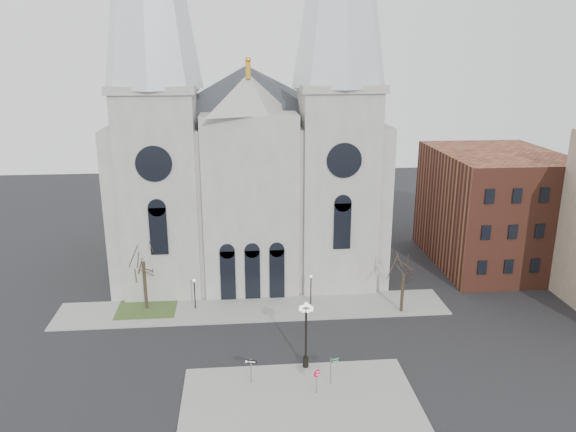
{
  "coord_description": "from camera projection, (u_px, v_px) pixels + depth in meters",
  "views": [
    {
      "loc": [
        -1.23,
        -41.87,
        25.88
      ],
      "look_at": [
        3.28,
        8.0,
        10.9
      ],
      "focal_mm": 35.0,
      "sensor_mm": 36.0,
      "label": 1
    }
  ],
  "objects": [
    {
      "name": "cathedral",
      "position": [
        248.0,
        116.0,
        63.99
      ],
      "size": [
        33.0,
        26.66,
        54.0
      ],
      "color": "gray",
      "rests_on": "ground"
    },
    {
      "name": "ped_lamp_left",
      "position": [
        194.0,
        289.0,
        57.26
      ],
      "size": [
        0.32,
        0.32,
        3.26
      ],
      "color": "black",
      "rests_on": "sidewalk_far"
    },
    {
      "name": "ground",
      "position": [
        258.0,
        367.0,
        47.48
      ],
      "size": [
        160.0,
        160.0,
        0.0
      ],
      "primitive_type": "plane",
      "color": "black",
      "rests_on": "ground"
    },
    {
      "name": "stop_sign",
      "position": [
        316.0,
        375.0,
        43.2
      ],
      "size": [
        0.77,
        0.18,
        2.18
      ],
      "rotation": [
        0.0,
        0.0,
        0.2
      ],
      "color": "slate",
      "rests_on": "sidewalk_near"
    },
    {
      "name": "bg_building_brick",
      "position": [
        494.0,
        208.0,
        69.05
      ],
      "size": [
        14.0,
        18.0,
        14.0
      ],
      "primitive_type": "cube",
      "color": "brown",
      "rests_on": "ground"
    },
    {
      "name": "tree_right",
      "position": [
        404.0,
        272.0,
        56.08
      ],
      "size": [
        3.2,
        3.2,
        6.0
      ],
      "color": "black",
      "rests_on": "ground"
    },
    {
      "name": "one_way_sign",
      "position": [
        251.0,
        366.0,
        44.62
      ],
      "size": [
        0.93,
        0.24,
        2.16
      ],
      "rotation": [
        0.0,
        0.0,
        -0.22
      ],
      "color": "slate",
      "rests_on": "sidewalk_near"
    },
    {
      "name": "sidewalk_near",
      "position": [
        300.0,
        400.0,
        42.94
      ],
      "size": [
        18.0,
        10.0,
        0.14
      ],
      "primitive_type": "cube",
      "color": "gray",
      "rests_on": "ground"
    },
    {
      "name": "globe_lamp",
      "position": [
        306.0,
        327.0,
        46.23
      ],
      "size": [
        1.5,
        1.5,
        5.95
      ],
      "rotation": [
        0.0,
        0.0,
        0.2
      ],
      "color": "black",
      "rests_on": "sidewalk_near"
    },
    {
      "name": "street_name_sign",
      "position": [
        332.0,
        368.0,
        44.58
      ],
      "size": [
        0.71,
        0.26,
        2.28
      ],
      "rotation": [
        0.0,
        0.0,
        0.3
      ],
      "color": "slate",
      "rests_on": "sidewalk_near"
    },
    {
      "name": "sidewalk_far",
      "position": [
        254.0,
        309.0,
        57.95
      ],
      "size": [
        40.0,
        6.0,
        0.14
      ],
      "primitive_type": "cube",
      "color": "gray",
      "rests_on": "ground"
    },
    {
      "name": "grass_patch",
      "position": [
        147.0,
        309.0,
        57.95
      ],
      "size": [
        6.0,
        5.0,
        0.18
      ],
      "primitive_type": "cube",
      "color": "#334C20",
      "rests_on": "ground"
    },
    {
      "name": "ped_lamp_right",
      "position": [
        311.0,
        285.0,
        58.3
      ],
      "size": [
        0.32,
        0.32,
        3.26
      ],
      "color": "black",
      "rests_on": "sidewalk_far"
    },
    {
      "name": "tree_left",
      "position": [
        143.0,
        259.0,
        56.38
      ],
      "size": [
        3.2,
        3.2,
        7.5
      ],
      "color": "black",
      "rests_on": "ground"
    }
  ]
}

